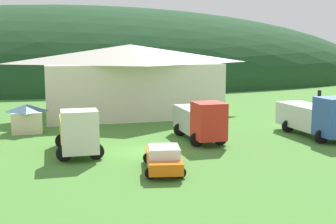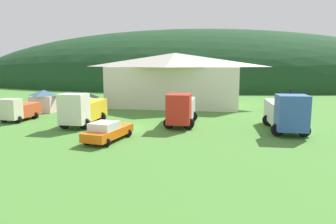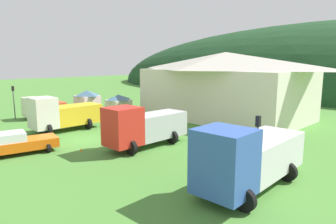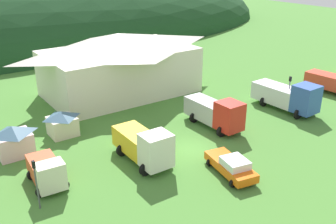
% 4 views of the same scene
% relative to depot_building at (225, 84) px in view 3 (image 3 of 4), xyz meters
% --- Properties ---
extents(ground_plane, '(200.00, 200.00, 0.00)m').
position_rel_depot_building_xyz_m(ground_plane, '(-2.11, -17.46, -4.02)').
color(ground_plane, '#477F33').
extents(forested_hill_backdrop, '(137.36, 60.00, 31.48)m').
position_rel_depot_building_xyz_m(forested_hill_backdrop, '(-2.11, 47.15, -4.02)').
color(forested_hill_backdrop, '#193D1E').
rests_on(forested_hill_backdrop, ground).
extents(depot_building, '(19.77, 11.88, 7.80)m').
position_rel_depot_building_xyz_m(depot_building, '(0.00, 0.00, 0.00)').
color(depot_building, silver).
rests_on(depot_building, ground).
extents(play_shed_cream, '(2.80, 2.68, 2.55)m').
position_rel_depot_building_xyz_m(play_shed_cream, '(-10.80, -7.75, -2.71)').
color(play_shed_cream, beige).
rests_on(play_shed_cream, ground).
extents(play_shed_pink, '(3.23, 2.73, 2.87)m').
position_rel_depot_building_xyz_m(play_shed_pink, '(-15.86, -9.30, -2.54)').
color(play_shed_pink, beige).
rests_on(play_shed_pink, ground).
extents(light_truck_cream, '(2.74, 4.79, 2.59)m').
position_rel_depot_building_xyz_m(light_truck_cream, '(-15.11, -15.80, -2.76)').
color(light_truck_cream, beige).
rests_on(light_truck_cream, ground).
extents(heavy_rig_striped, '(3.25, 6.69, 3.44)m').
position_rel_depot_building_xyz_m(heavy_rig_striped, '(-6.97, -17.13, -2.33)').
color(heavy_rig_striped, silver).
rests_on(heavy_rig_striped, ground).
extents(crane_truck_red, '(3.07, 7.17, 3.40)m').
position_rel_depot_building_xyz_m(crane_truck_red, '(2.92, -15.21, -2.29)').
color(crane_truck_red, red).
rests_on(crane_truck_red, ground).
extents(box_truck_blue, '(3.50, 8.04, 3.64)m').
position_rel_depot_building_xyz_m(box_truck_blue, '(12.91, -16.42, -2.24)').
color(box_truck_blue, '#3356AD').
rests_on(box_truck_blue, ground).
extents(service_pickup_orange, '(3.06, 5.50, 1.66)m').
position_rel_depot_building_xyz_m(service_pickup_orange, '(-2.19, -22.93, -3.19)').
color(service_pickup_orange, orange).
rests_on(service_pickup_orange, ground).
extents(traffic_light_west, '(0.20, 0.32, 3.90)m').
position_rel_depot_building_xyz_m(traffic_light_west, '(-16.62, -18.38, -1.61)').
color(traffic_light_west, '#4C4C51').
rests_on(traffic_light_west, ground).
extents(traffic_light_east, '(0.20, 0.32, 3.98)m').
position_rel_depot_building_xyz_m(traffic_light_east, '(13.24, -16.17, -1.57)').
color(traffic_light_east, '#4C4C51').
rests_on(traffic_light_east, ground).
extents(traffic_cone_near_pickup, '(0.36, 0.36, 0.46)m').
position_rel_depot_building_xyz_m(traffic_cone_near_pickup, '(0.47, -19.29, -4.02)').
color(traffic_cone_near_pickup, orange).
rests_on(traffic_cone_near_pickup, ground).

